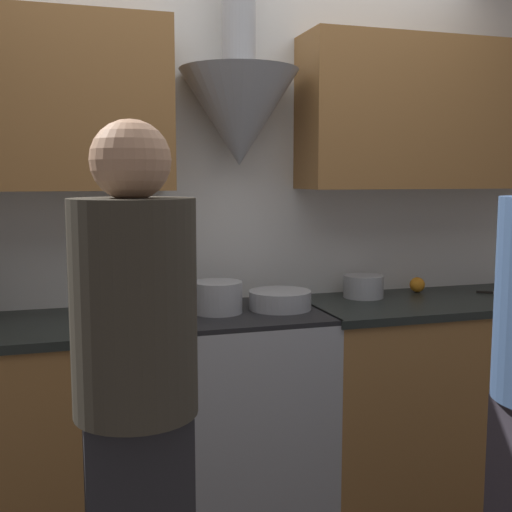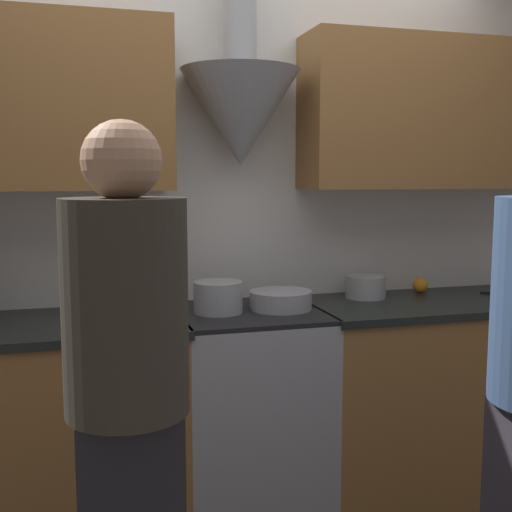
% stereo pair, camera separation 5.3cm
% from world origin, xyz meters
% --- Properties ---
extents(wall_back, '(8.40, 0.53, 2.60)m').
position_xyz_m(wall_back, '(-0.04, 0.60, 1.48)').
color(wall_back, white).
rests_on(wall_back, ground_plane).
extents(counter_right, '(1.30, 0.62, 0.93)m').
position_xyz_m(counter_right, '(0.95, 0.34, 0.47)').
color(counter_right, '#9E6B38').
rests_on(counter_right, ground_plane).
extents(stove_range, '(0.62, 0.60, 0.93)m').
position_xyz_m(stove_range, '(0.00, 0.34, 0.47)').
color(stove_range, '#A8AAAF').
rests_on(stove_range, ground_plane).
extents(stock_pot, '(0.21, 0.21, 0.13)m').
position_xyz_m(stock_pot, '(-0.14, 0.34, 1.00)').
color(stock_pot, '#A8AAAF').
rests_on(stock_pot, stove_range).
extents(mixing_bowl, '(0.27, 0.27, 0.08)m').
position_xyz_m(mixing_bowl, '(0.14, 0.34, 0.97)').
color(mixing_bowl, '#A8AAAF').
rests_on(mixing_bowl, stove_range).
extents(orange_fruit, '(0.08, 0.08, 0.08)m').
position_xyz_m(orange_fruit, '(0.93, 0.53, 0.97)').
color(orange_fruit, orange).
rests_on(orange_fruit, counter_right).
extents(saucepan, '(0.19, 0.19, 0.11)m').
position_xyz_m(saucepan, '(0.61, 0.48, 0.98)').
color(saucepan, '#A8AAAF').
rests_on(saucepan, counter_right).
extents(chefs_knife, '(0.19, 0.13, 0.01)m').
position_xyz_m(chefs_knife, '(1.30, 0.37, 0.94)').
color(chefs_knife, silver).
rests_on(chefs_knife, counter_right).
extents(person_foreground_left, '(0.31, 0.31, 1.64)m').
position_xyz_m(person_foreground_left, '(-0.60, -0.72, 0.91)').
color(person_foreground_left, '#28282D').
rests_on(person_foreground_left, ground_plane).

